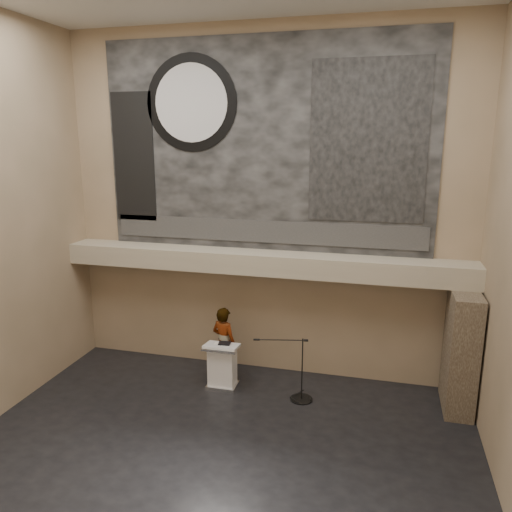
# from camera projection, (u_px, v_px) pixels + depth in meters

# --- Properties ---
(floor) EXTENTS (10.00, 10.00, 0.00)m
(floor) POSITION_uv_depth(u_px,v_px,m) (213.00, 459.00, 9.40)
(floor) COLOR black
(floor) RESTS_ON ground
(wall_back) EXTENTS (10.00, 0.02, 8.50)m
(wall_back) POSITION_uv_depth(u_px,v_px,m) (264.00, 207.00, 12.17)
(wall_back) COLOR #837053
(wall_back) RESTS_ON floor
(wall_front) EXTENTS (10.00, 0.02, 8.50)m
(wall_front) POSITION_uv_depth(u_px,v_px,m) (62.00, 322.00, 4.64)
(wall_front) COLOR #837053
(wall_front) RESTS_ON floor
(soffit) EXTENTS (10.00, 0.80, 0.50)m
(soffit) POSITION_uv_depth(u_px,v_px,m) (260.00, 262.00, 12.10)
(soffit) COLOR tan
(soffit) RESTS_ON wall_back
(sprinkler_left) EXTENTS (0.04, 0.04, 0.06)m
(sprinkler_left) POSITION_uv_depth(u_px,v_px,m) (198.00, 270.00, 12.50)
(sprinkler_left) COLOR #B2893D
(sprinkler_left) RESTS_ON soffit
(sprinkler_right) EXTENTS (0.04, 0.04, 0.06)m
(sprinkler_right) POSITION_uv_depth(u_px,v_px,m) (338.00, 279.00, 11.65)
(sprinkler_right) COLOR #B2893D
(sprinkler_right) RESTS_ON soffit
(banner) EXTENTS (8.00, 0.05, 5.00)m
(banner) POSITION_uv_depth(u_px,v_px,m) (264.00, 146.00, 11.80)
(banner) COLOR black
(banner) RESTS_ON wall_back
(banner_text_strip) EXTENTS (7.76, 0.02, 0.55)m
(banner_text_strip) POSITION_uv_depth(u_px,v_px,m) (263.00, 231.00, 12.24)
(banner_text_strip) COLOR #2E2E2E
(banner_text_strip) RESTS_ON banner
(banner_clock_rim) EXTENTS (2.30, 0.02, 2.30)m
(banner_clock_rim) POSITION_uv_depth(u_px,v_px,m) (191.00, 103.00, 11.96)
(banner_clock_rim) COLOR black
(banner_clock_rim) RESTS_ON banner
(banner_clock_face) EXTENTS (1.84, 0.02, 1.84)m
(banner_clock_face) POSITION_uv_depth(u_px,v_px,m) (191.00, 103.00, 11.95)
(banner_clock_face) COLOR silver
(banner_clock_face) RESTS_ON banner
(banner_building_print) EXTENTS (2.60, 0.02, 3.60)m
(banner_building_print) POSITION_uv_depth(u_px,v_px,m) (368.00, 142.00, 11.15)
(banner_building_print) COLOR black
(banner_building_print) RESTS_ON banner
(banner_brick_print) EXTENTS (1.10, 0.02, 3.20)m
(banner_brick_print) POSITION_uv_depth(u_px,v_px,m) (134.00, 158.00, 12.66)
(banner_brick_print) COLOR black
(banner_brick_print) RESTS_ON banner
(stone_pier) EXTENTS (0.60, 1.40, 2.70)m
(stone_pier) POSITION_uv_depth(u_px,v_px,m) (461.00, 351.00, 10.91)
(stone_pier) COLOR #433629
(stone_pier) RESTS_ON floor
(lectern) EXTENTS (0.80, 0.58, 1.14)m
(lectern) POSITION_uv_depth(u_px,v_px,m) (222.00, 366.00, 12.00)
(lectern) COLOR silver
(lectern) RESTS_ON floor
(binder) EXTENTS (0.30, 0.25, 0.04)m
(binder) POSITION_uv_depth(u_px,v_px,m) (224.00, 343.00, 11.88)
(binder) COLOR black
(binder) RESTS_ON lectern
(papers) EXTENTS (0.23, 0.30, 0.00)m
(papers) POSITION_uv_depth(u_px,v_px,m) (218.00, 345.00, 11.84)
(papers) COLOR silver
(papers) RESTS_ON lectern
(speaker_person) EXTENTS (0.79, 0.65, 1.86)m
(speaker_person) POSITION_uv_depth(u_px,v_px,m) (224.00, 343.00, 12.37)
(speaker_person) COLOR white
(speaker_person) RESTS_ON floor
(mic_stand) EXTENTS (1.33, 0.52, 1.51)m
(mic_stand) POSITION_uv_depth(u_px,v_px,m) (300.00, 391.00, 11.48)
(mic_stand) COLOR black
(mic_stand) RESTS_ON floor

